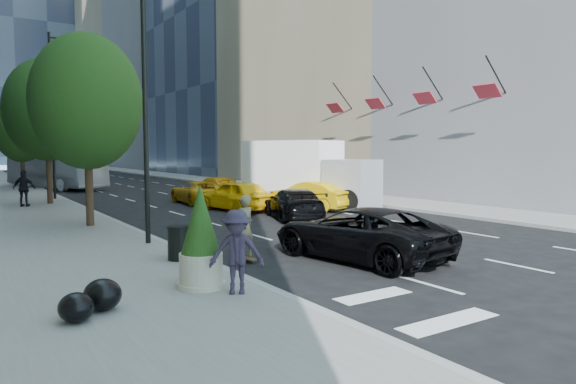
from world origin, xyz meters
TOP-DOWN VIEW (x-y plane):
  - ground at (0.00, 0.00)m, footprint 160.00×160.00m
  - sidewalk_right at (10.00, 30.00)m, footprint 4.00×120.00m
  - tower_right_far at (22.00, 98.00)m, footprint 20.00×24.00m
  - lamp_near at (-6.32, 4.00)m, footprint 2.13×0.22m
  - lamp_far at (-6.32, 22.00)m, footprint 2.13×0.22m
  - tree_near at (-7.20, 9.00)m, footprint 4.20×4.20m
  - tree_mid at (-7.20, 19.00)m, footprint 4.50×4.50m
  - tree_far at (-7.20, 32.00)m, footprint 3.90×3.90m
  - traffic_signal at (-6.40, 40.00)m, footprint 2.48×0.53m
  - facade_flags at (10.64, 10.00)m, footprint 1.85×13.30m
  - skateboarder at (-4.90, 0.49)m, footprint 0.73×0.57m
  - black_sedan_lincoln at (-2.00, -1.00)m, footprint 3.32×5.73m
  - black_sedan_mercedes at (1.20, 7.17)m, footprint 3.40×5.17m
  - taxi_a at (0.50, 11.50)m, footprint 2.71×4.92m
  - taxi_b at (3.92, 9.72)m, footprint 2.94×4.79m
  - taxi_c at (0.31, 15.93)m, footprint 2.40×4.80m
  - taxi_d at (2.28, 17.72)m, footprint 2.04×4.92m
  - city_bus at (-4.80, 32.78)m, footprint 6.22×11.19m
  - box_truck at (4.87, 11.32)m, footprint 5.35×8.06m
  - pedestrian_b at (-8.57, 18.00)m, footprint 1.22×0.98m
  - pedestrian_c at (-6.80, -2.72)m, footprint 1.30×1.13m
  - trash_can at (-6.60, 1.06)m, footprint 0.59×0.59m
  - planter_shrub at (-7.22, -1.86)m, footprint 0.94×0.94m
  - garbage_bags at (-9.62, -2.54)m, footprint 1.19×1.14m

SIDE VIEW (x-z plane):
  - ground at x=0.00m, z-range 0.00..0.00m
  - sidewalk_right at x=10.00m, z-range 0.00..0.15m
  - garbage_bags at x=-9.62m, z-range 0.14..0.72m
  - trash_can at x=-6.60m, z-range 0.15..1.04m
  - taxi_c at x=0.31m, z-range 0.00..1.31m
  - black_sedan_mercedes at x=1.20m, z-range 0.00..1.39m
  - taxi_d at x=2.28m, z-range 0.00..1.42m
  - taxi_b at x=3.92m, z-range 0.00..1.49m
  - black_sedan_lincoln at x=-2.00m, z-range 0.00..1.50m
  - taxi_a at x=0.50m, z-range 0.00..1.59m
  - skateboarder at x=-4.90m, z-range 0.00..1.75m
  - pedestrian_c at x=-6.80m, z-range 0.15..1.89m
  - pedestrian_b at x=-8.57m, z-range 0.15..2.08m
  - planter_shrub at x=-7.22m, z-range 0.10..2.34m
  - city_bus at x=-4.80m, z-range 0.00..3.06m
  - box_truck at x=4.87m, z-range 0.03..3.67m
  - traffic_signal at x=-6.40m, z-range 1.63..6.83m
  - tree_far at x=-7.20m, z-range 1.16..8.09m
  - tree_near at x=-7.20m, z-range 1.24..8.70m
  - tree_mid at x=-7.20m, z-range 1.32..9.31m
  - lamp_near at x=-6.32m, z-range 0.81..10.81m
  - lamp_far at x=-6.32m, z-range 0.81..10.81m
  - facade_flags at x=10.64m, z-range 5.16..7.21m
  - tower_right_far at x=22.00m, z-range 0.00..50.00m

